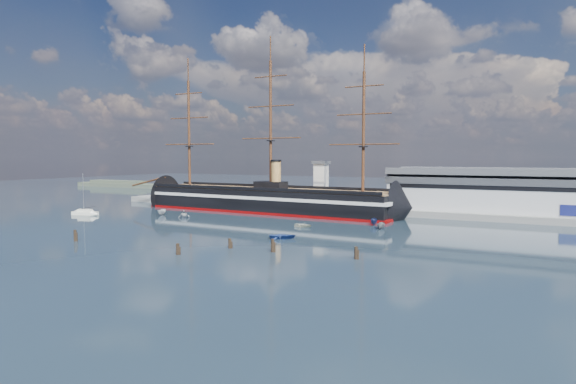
% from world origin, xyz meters
% --- Properties ---
extents(ground, '(600.00, 600.00, 0.00)m').
position_xyz_m(ground, '(0.00, 40.00, 0.00)').
color(ground, '#1A2730').
rests_on(ground, ground).
extents(quay, '(180.00, 18.00, 2.00)m').
position_xyz_m(quay, '(10.00, 76.00, 0.00)').
color(quay, slate).
rests_on(quay, ground).
extents(warehouse, '(63.00, 21.00, 11.60)m').
position_xyz_m(warehouse, '(58.00, 80.00, 7.98)').
color(warehouse, '#B7BABC').
rests_on(warehouse, ground).
extents(quay_tower, '(5.00, 5.00, 15.00)m').
position_xyz_m(quay_tower, '(3.00, 73.00, 9.75)').
color(quay_tower, silver).
rests_on(quay_tower, ground).
extents(shoreline, '(120.00, 10.00, 4.00)m').
position_xyz_m(shoreline, '(-139.23, 135.00, 1.45)').
color(shoreline, '#3F4C38').
rests_on(shoreline, ground).
extents(warship, '(113.28, 20.87, 53.94)m').
position_xyz_m(warship, '(-13.32, 60.00, 4.04)').
color(warship, black).
rests_on(warship, ground).
extents(sailboat, '(8.64, 4.40, 13.28)m').
position_xyz_m(sailboat, '(-57.87, 25.62, 0.85)').
color(sailboat, white).
rests_on(sailboat, ground).
extents(motorboat_a, '(6.27, 4.31, 2.36)m').
position_xyz_m(motorboat_a, '(-36.02, 36.64, 0.00)').
color(motorboat_a, silver).
rests_on(motorboat_a, ground).
extents(motorboat_b, '(3.17, 4.02, 1.76)m').
position_xyz_m(motorboat_b, '(18.53, 15.48, 0.00)').
color(motorboat_b, navy).
rests_on(motorboat_b, ground).
extents(motorboat_c, '(5.13, 2.12, 2.01)m').
position_xyz_m(motorboat_c, '(33.97, 40.22, 0.00)').
color(motorboat_c, gray).
rests_on(motorboat_c, ground).
extents(motorboat_d, '(6.16, 6.82, 2.37)m').
position_xyz_m(motorboat_d, '(-26.01, 35.22, 0.00)').
color(motorboat_d, silver).
rests_on(motorboat_d, ground).
extents(motorboat_e, '(1.65, 3.29, 1.47)m').
position_xyz_m(motorboat_e, '(14.93, 33.86, 0.00)').
color(motorboat_e, beige).
rests_on(motorboat_e, ground).
extents(motorboat_f, '(5.78, 3.20, 2.19)m').
position_xyz_m(motorboat_f, '(30.34, 46.02, 0.00)').
color(motorboat_f, navy).
rests_on(motorboat_f, ground).
extents(piling_near_left, '(0.64, 0.64, 3.19)m').
position_xyz_m(piling_near_left, '(-20.35, -8.23, 0.00)').
color(piling_near_left, black).
rests_on(piling_near_left, ground).
extents(piling_near_mid, '(0.64, 0.64, 2.82)m').
position_xyz_m(piling_near_mid, '(9.29, -9.36, 0.00)').
color(piling_near_mid, black).
rests_on(piling_near_mid, ground).
extents(piling_near_right, '(0.64, 0.64, 3.28)m').
position_xyz_m(piling_near_right, '(24.03, 1.00, 0.00)').
color(piling_near_right, black).
rests_on(piling_near_right, ground).
extents(piling_far_right, '(0.64, 0.64, 2.99)m').
position_xyz_m(piling_far_right, '(40.55, 2.22, 0.00)').
color(piling_far_right, black).
rests_on(piling_far_right, ground).
extents(piling_extra, '(0.64, 0.64, 2.69)m').
position_xyz_m(piling_extra, '(14.41, 0.47, 0.00)').
color(piling_extra, black).
rests_on(piling_extra, ground).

